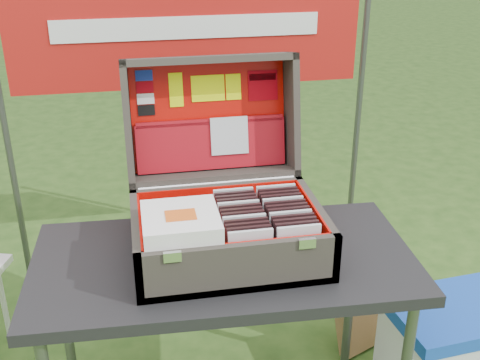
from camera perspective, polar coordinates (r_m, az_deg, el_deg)
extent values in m
cube|color=black|center=(1.96, -1.54, -7.79)|extent=(1.25, 0.67, 0.04)
cylinder|color=#59595B|center=(2.39, -16.07, -13.48)|extent=(0.04, 0.04, 0.73)
cylinder|color=#59595B|center=(2.51, 10.42, -10.79)|extent=(0.04, 0.04, 0.73)
cube|color=#423D35|center=(1.95, -1.10, -6.90)|extent=(0.60, 0.43, 0.02)
cube|color=#423D35|center=(1.75, 0.02, -8.41)|extent=(0.60, 0.02, 0.16)
cube|color=#423D35|center=(2.09, -2.06, -2.43)|extent=(0.60, 0.02, 0.16)
cube|color=#423D35|center=(1.90, -9.78, -5.90)|extent=(0.02, 0.43, 0.16)
cube|color=#423D35|center=(1.98, 7.16, -4.33)|extent=(0.02, 0.43, 0.16)
cube|color=red|center=(1.95, -1.11, -6.53)|extent=(0.55, 0.38, 0.01)
cube|color=silver|center=(1.68, -6.43, -7.25)|extent=(0.05, 0.01, 0.03)
cube|color=silver|center=(1.74, 6.38, -5.98)|extent=(0.05, 0.01, 0.03)
cylinder|color=silver|center=(2.07, -2.15, -0.30)|extent=(0.54, 0.02, 0.02)
cube|color=#423D35|center=(2.18, -3.00, 6.08)|extent=(0.60, 0.11, 0.42)
cube|color=#423D35|center=(2.09, -3.02, 11.37)|extent=(0.60, 0.16, 0.06)
cube|color=#423D35|center=(2.14, -2.48, 0.49)|extent=(0.60, 0.16, 0.06)
cube|color=#423D35|center=(2.09, -10.63, 5.28)|extent=(0.02, 0.24, 0.45)
cube|color=#423D35|center=(2.17, 4.87, 6.31)|extent=(0.02, 0.24, 0.45)
cube|color=red|center=(2.16, -2.95, 6.03)|extent=(0.55, 0.08, 0.37)
cube|color=red|center=(1.75, -0.07, -7.83)|extent=(0.55, 0.01, 0.14)
cube|color=red|center=(2.08, -2.01, -2.32)|extent=(0.55, 0.01, 0.14)
cube|color=red|center=(1.89, -9.35, -5.55)|extent=(0.01, 0.38, 0.14)
cube|color=red|center=(1.97, 6.76, -4.08)|extent=(0.01, 0.38, 0.14)
cube|color=maroon|center=(2.16, -2.74, 3.34)|extent=(0.53, 0.07, 0.17)
cube|color=maroon|center=(2.14, -2.84, 5.57)|extent=(0.52, 0.02, 0.02)
cube|color=silver|center=(2.14, -1.01, 4.23)|extent=(0.13, 0.04, 0.13)
cube|color=#1933B2|center=(2.13, -9.10, 9.76)|extent=(0.06, 0.01, 0.04)
cube|color=#A5000B|center=(2.13, -9.02, 8.68)|extent=(0.06, 0.01, 0.04)
cube|color=white|center=(2.13, -8.94, 7.61)|extent=(0.06, 0.01, 0.04)
cube|color=black|center=(2.13, -8.86, 6.55)|extent=(0.06, 0.01, 0.04)
cube|color=#D9EF07|center=(2.13, -6.09, 8.49)|extent=(0.05, 0.03, 0.12)
cube|color=#D9EF07|center=(2.15, -3.06, 8.68)|extent=(0.12, 0.02, 0.09)
cube|color=#D9EF07|center=(2.16, -0.64, 8.82)|extent=(0.05, 0.02, 0.09)
cube|color=#A5000B|center=(2.18, 2.17, 8.96)|extent=(0.11, 0.02, 0.11)
cube|color=black|center=(2.18, 2.15, 9.75)|extent=(0.10, 0.01, 0.02)
cube|color=silver|center=(1.77, 1.00, -6.96)|extent=(0.13, 0.01, 0.15)
cube|color=black|center=(1.79, 0.85, -6.57)|extent=(0.13, 0.01, 0.15)
cube|color=black|center=(1.81, 0.69, -6.19)|extent=(0.13, 0.01, 0.15)
cube|color=black|center=(1.83, 0.55, -5.82)|extent=(0.13, 0.01, 0.15)
cube|color=silver|center=(1.85, 0.40, -5.45)|extent=(0.13, 0.01, 0.15)
cube|color=black|center=(1.87, 0.26, -5.09)|extent=(0.13, 0.01, 0.15)
cube|color=black|center=(1.89, 0.12, -4.74)|extent=(0.13, 0.01, 0.15)
cube|color=black|center=(1.91, -0.01, -4.40)|extent=(0.13, 0.01, 0.15)
cube|color=silver|center=(1.93, -0.14, -4.07)|extent=(0.13, 0.01, 0.15)
cube|color=black|center=(1.95, -0.27, -3.74)|extent=(0.13, 0.01, 0.15)
cube|color=black|center=(1.97, -0.40, -3.42)|extent=(0.13, 0.01, 0.15)
cube|color=black|center=(1.99, -0.52, -3.10)|extent=(0.13, 0.01, 0.15)
cube|color=silver|center=(2.01, -0.64, -2.79)|extent=(0.13, 0.01, 0.15)
cube|color=silver|center=(1.80, 5.54, -6.48)|extent=(0.13, 0.01, 0.15)
cube|color=black|center=(1.82, 5.34, -6.10)|extent=(0.13, 0.01, 0.15)
cube|color=black|center=(1.84, 5.14, -5.73)|extent=(0.13, 0.01, 0.15)
cube|color=black|center=(1.86, 4.94, -5.37)|extent=(0.13, 0.01, 0.15)
cube|color=silver|center=(1.88, 4.75, -5.02)|extent=(0.13, 0.01, 0.15)
cube|color=black|center=(1.90, 4.56, -4.67)|extent=(0.13, 0.01, 0.15)
cube|color=black|center=(1.92, 4.38, -4.33)|extent=(0.13, 0.01, 0.15)
cube|color=black|center=(1.94, 4.20, -4.00)|extent=(0.13, 0.01, 0.15)
cube|color=silver|center=(1.96, 4.03, -3.67)|extent=(0.13, 0.01, 0.15)
cube|color=black|center=(1.98, 3.86, -3.35)|extent=(0.13, 0.01, 0.15)
cube|color=black|center=(2.00, 3.69, -3.04)|extent=(0.13, 0.01, 0.15)
cube|color=black|center=(2.02, 3.53, -2.73)|extent=(0.13, 0.01, 0.15)
cube|color=silver|center=(2.04, 3.37, -2.43)|extent=(0.13, 0.01, 0.15)
cube|color=white|center=(1.79, -5.62, -4.56)|extent=(0.23, 0.23, 0.00)
cube|color=white|center=(1.79, -5.63, -4.42)|extent=(0.23, 0.23, 0.00)
cube|color=white|center=(1.79, -5.64, -4.28)|extent=(0.23, 0.23, 0.00)
cube|color=white|center=(1.78, -5.64, -4.14)|extent=(0.23, 0.23, 0.00)
cube|color=white|center=(1.78, -5.65, -4.00)|extent=(0.23, 0.23, 0.00)
cube|color=white|center=(1.78, -5.66, -3.86)|extent=(0.23, 0.23, 0.00)
cube|color=white|center=(1.78, -5.66, -3.72)|extent=(0.23, 0.23, 0.00)
cube|color=white|center=(1.77, -5.67, -3.57)|extent=(0.23, 0.23, 0.00)
cube|color=white|center=(1.77, -5.68, -3.43)|extent=(0.23, 0.23, 0.00)
cube|color=white|center=(1.77, -5.68, -3.29)|extent=(0.23, 0.23, 0.00)
cube|color=#D85919|center=(1.76, -5.66, -3.33)|extent=(0.09, 0.07, 0.00)
cube|color=white|center=(2.60, 19.01, -15.53)|extent=(0.48, 0.38, 0.36)
cube|color=#1547B6|center=(2.48, 19.68, -11.83)|extent=(0.50, 0.40, 0.06)
cylinder|color=silver|center=(2.88, -21.58, -10.42)|extent=(0.02, 0.02, 0.46)
cube|color=olive|center=(2.78, 12.02, -11.48)|extent=(0.38, 0.28, 0.37)
cylinder|color=#59595B|center=(2.95, -21.32, 4.17)|extent=(0.03, 0.03, 1.70)
cylinder|color=#59595B|center=(3.11, 11.17, 6.44)|extent=(0.03, 0.03, 1.70)
cube|color=#AC1612|center=(2.79, -4.97, 14.25)|extent=(1.60, 0.02, 0.55)
cube|color=white|center=(2.78, -4.94, 14.21)|extent=(1.20, 0.00, 0.10)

